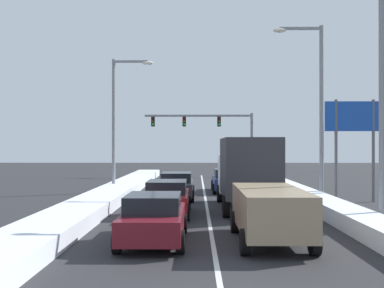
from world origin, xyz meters
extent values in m
plane|color=#28282B|center=(0.00, 15.28, 0.00)|extent=(120.00, 120.00, 0.00)
cube|color=silver|center=(0.00, 19.10, 0.00)|extent=(0.14, 42.02, 0.01)
cube|color=silver|center=(5.30, 19.10, 0.31)|extent=(1.41, 42.02, 0.63)
cube|color=silver|center=(-5.30, 19.10, 0.29)|extent=(2.06, 42.02, 0.58)
cube|color=#937F60|center=(1.78, 7.18, 1.04)|extent=(1.95, 4.90, 1.25)
cube|color=black|center=(1.78, 4.77, 1.32)|extent=(1.56, 0.06, 0.55)
cube|color=red|center=(1.00, 4.78, 0.94)|extent=(0.20, 0.08, 0.28)
cube|color=red|center=(2.56, 4.78, 0.94)|extent=(0.20, 0.08, 0.28)
cylinder|color=black|center=(0.82, 8.88, 0.37)|extent=(0.25, 0.74, 0.74)
cylinder|color=black|center=(2.73, 8.88, 0.37)|extent=(0.25, 0.74, 0.74)
cylinder|color=black|center=(0.82, 5.48, 0.37)|extent=(0.25, 0.74, 0.74)
cylinder|color=black|center=(2.73, 5.48, 0.37)|extent=(0.25, 0.74, 0.74)
cube|color=silver|center=(1.86, 17.36, 1.56)|extent=(2.35, 2.20, 2.00)
cube|color=#333338|center=(1.86, 13.76, 2.06)|extent=(2.35, 5.00, 2.60)
cylinder|color=black|center=(0.74, 17.66, 0.46)|extent=(0.28, 0.92, 0.92)
cylinder|color=black|center=(2.99, 17.66, 0.46)|extent=(0.28, 0.92, 0.92)
cylinder|color=black|center=(0.74, 12.26, 0.46)|extent=(0.28, 0.92, 0.92)
cylinder|color=black|center=(2.99, 12.26, 0.46)|extent=(0.28, 0.92, 0.92)
cube|color=navy|center=(1.50, 23.13, 0.63)|extent=(1.82, 4.50, 0.70)
cube|color=black|center=(1.50, 22.98, 1.23)|extent=(1.64, 2.20, 0.55)
cube|color=red|center=(0.81, 20.93, 0.75)|extent=(0.24, 0.08, 0.14)
cube|color=red|center=(2.20, 20.93, 0.75)|extent=(0.24, 0.08, 0.14)
cylinder|color=black|center=(0.61, 24.68, 0.33)|extent=(0.22, 0.66, 0.66)
cylinder|color=black|center=(2.39, 24.68, 0.33)|extent=(0.22, 0.66, 0.66)
cylinder|color=black|center=(0.61, 21.58, 0.33)|extent=(0.22, 0.66, 0.66)
cylinder|color=black|center=(2.39, 21.58, 0.33)|extent=(0.22, 0.66, 0.66)
cube|color=maroon|center=(-1.84, 7.20, 0.63)|extent=(1.82, 4.50, 0.70)
cube|color=black|center=(-1.84, 7.05, 1.23)|extent=(1.64, 2.20, 0.55)
cube|color=red|center=(-2.53, 5.00, 0.75)|extent=(0.24, 0.08, 0.14)
cube|color=red|center=(-1.14, 5.00, 0.75)|extent=(0.24, 0.08, 0.14)
cylinder|color=black|center=(-2.73, 8.75, 0.33)|extent=(0.22, 0.66, 0.66)
cylinder|color=black|center=(-0.95, 8.75, 0.33)|extent=(0.22, 0.66, 0.66)
cylinder|color=black|center=(-2.73, 5.65, 0.33)|extent=(0.22, 0.66, 0.66)
cylinder|color=black|center=(-0.95, 5.65, 0.33)|extent=(0.22, 0.66, 0.66)
cube|color=maroon|center=(-1.77, 12.87, 0.63)|extent=(1.82, 4.50, 0.70)
cube|color=black|center=(-1.77, 12.72, 1.23)|extent=(1.64, 2.20, 0.55)
cube|color=red|center=(-2.47, 10.67, 0.75)|extent=(0.24, 0.08, 0.14)
cube|color=red|center=(-1.08, 10.67, 0.75)|extent=(0.24, 0.08, 0.14)
cylinder|color=black|center=(-2.66, 14.42, 0.33)|extent=(0.22, 0.66, 0.66)
cylinder|color=black|center=(-0.88, 14.42, 0.33)|extent=(0.22, 0.66, 0.66)
cylinder|color=black|center=(-2.66, 11.32, 0.33)|extent=(0.22, 0.66, 0.66)
cylinder|color=black|center=(-0.88, 11.32, 0.33)|extent=(0.22, 0.66, 0.66)
cube|color=#38383D|center=(-1.63, 19.00, 0.63)|extent=(1.82, 4.50, 0.70)
cube|color=black|center=(-1.63, 18.85, 1.23)|extent=(1.64, 2.20, 0.55)
cube|color=red|center=(-2.32, 16.80, 0.75)|extent=(0.24, 0.08, 0.14)
cube|color=red|center=(-0.94, 16.80, 0.75)|extent=(0.24, 0.08, 0.14)
cylinder|color=black|center=(-2.52, 20.55, 0.33)|extent=(0.22, 0.66, 0.66)
cylinder|color=black|center=(-0.74, 20.55, 0.33)|extent=(0.22, 0.66, 0.66)
cylinder|color=black|center=(-2.52, 17.45, 0.33)|extent=(0.22, 0.66, 0.66)
cylinder|color=black|center=(-0.74, 17.45, 0.33)|extent=(0.22, 0.66, 0.66)
cylinder|color=slate|center=(4.90, 38.20, 3.10)|extent=(0.28, 0.28, 6.20)
cube|color=slate|center=(-0.33, 38.20, 5.95)|extent=(10.46, 0.20, 0.20)
cube|color=black|center=(1.70, 38.20, 5.38)|extent=(0.34, 0.34, 0.95)
sphere|color=#4C0A0A|center=(1.70, 38.01, 5.66)|extent=(0.22, 0.22, 0.22)
sphere|color=#593F0C|center=(1.70, 38.01, 5.38)|extent=(0.22, 0.22, 0.22)
sphere|color=green|center=(1.70, 38.01, 5.09)|extent=(0.22, 0.22, 0.22)
cube|color=black|center=(-1.70, 38.20, 5.38)|extent=(0.34, 0.34, 0.95)
sphere|color=#4C0A0A|center=(-1.70, 38.01, 5.66)|extent=(0.22, 0.22, 0.22)
sphere|color=#593F0C|center=(-1.70, 38.01, 5.38)|extent=(0.22, 0.22, 0.22)
sphere|color=green|center=(-1.70, 38.01, 5.09)|extent=(0.22, 0.22, 0.22)
cube|color=black|center=(-4.76, 38.20, 5.38)|extent=(0.34, 0.34, 0.95)
sphere|color=#4C0A0A|center=(-4.76, 38.01, 5.66)|extent=(0.22, 0.22, 0.22)
sphere|color=#593F0C|center=(-4.76, 38.01, 5.38)|extent=(0.22, 0.22, 0.22)
sphere|color=green|center=(-4.76, 38.01, 5.09)|extent=(0.22, 0.22, 0.22)
cylinder|color=gray|center=(6.19, 9.55, 4.43)|extent=(0.22, 0.22, 8.87)
cylinder|color=gray|center=(6.06, 17.19, 4.67)|extent=(0.22, 0.22, 9.33)
cube|color=gray|center=(4.96, 17.19, 9.18)|extent=(2.20, 0.14, 0.14)
ellipsoid|color=#EAE5C6|center=(3.86, 17.19, 9.08)|extent=(0.70, 0.36, 0.24)
cylinder|color=gray|center=(-5.84, 22.60, 4.29)|extent=(0.22, 0.22, 8.59)
cube|color=gray|center=(-4.74, 22.60, 8.44)|extent=(2.20, 0.14, 0.14)
ellipsoid|color=#EAE5C6|center=(-3.64, 22.60, 8.34)|extent=(0.70, 0.36, 0.24)
cylinder|color=#59595B|center=(7.01, 17.80, 2.75)|extent=(0.16, 0.16, 5.50)
cylinder|color=#59595B|center=(9.01, 17.80, 2.75)|extent=(0.16, 0.16, 5.50)
cube|color=#1947A5|center=(8.01, 17.80, 4.60)|extent=(3.20, 0.12, 1.60)
camera|label=1|loc=(-0.51, -7.34, 3.01)|focal=43.67mm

